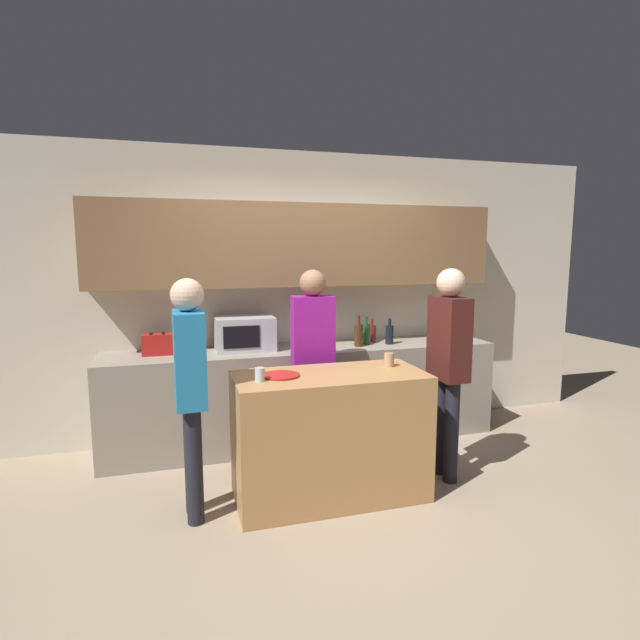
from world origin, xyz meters
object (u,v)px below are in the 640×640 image
object	(u,v)px
potted_plant	(446,319)
bottle_0	(359,335)
microwave	(244,333)
person_left	(313,351)
toaster	(158,344)
plate_on_island	(281,375)
person_right	(190,379)
cup_1	(260,375)
bottle_1	(366,334)
bottle_2	(372,333)
cup_0	(389,360)
person_center	(448,356)
bottle_3	(389,334)

from	to	relation	value
potted_plant	bottle_0	world-z (taller)	potted_plant
microwave	person_left	bearing A→B (deg)	-49.61
microwave	toaster	xyz separation A→B (m)	(-0.74, 0.00, -0.06)
plate_on_island	person_right	bearing A→B (deg)	-175.49
cup_1	potted_plant	bearing A→B (deg)	29.99
bottle_1	potted_plant	bearing A→B (deg)	3.90
toaster	bottle_2	bearing A→B (deg)	1.34
bottle_2	plate_on_island	bearing A→B (deg)	-134.62
cup_0	cup_1	distance (m)	1.01
bottle_0	potted_plant	bearing A→B (deg)	8.43
toaster	potted_plant	distance (m)	2.78
bottle_0	plate_on_island	distance (m)	1.36
bottle_0	person_right	world-z (taller)	person_right
microwave	cup_0	bearing A→B (deg)	-48.56
potted_plant	bottle_1	xyz separation A→B (m)	(-0.89, -0.06, -0.10)
plate_on_island	bottle_2	bearing A→B (deg)	45.38
cup_0	person_center	size ratio (longest dim) A/B	0.06
microwave	potted_plant	distance (m)	2.04
person_left	person_right	world-z (taller)	person_left
cup_0	toaster	bearing A→B (deg)	147.70
person_left	bottle_3	bearing A→B (deg)	-149.67
cup_0	person_center	world-z (taller)	person_center
plate_on_island	cup_1	distance (m)	0.19
toaster	person_center	xyz separation A→B (m)	(2.15, -1.12, -0.00)
person_left	microwave	bearing A→B (deg)	-46.09
bottle_2	person_left	distance (m)	0.99
potted_plant	microwave	bearing A→B (deg)	-179.96
microwave	cup_0	xyz separation A→B (m)	(0.94, -1.06, -0.07)
toaster	bottle_1	world-z (taller)	bottle_1
bottle_0	cup_0	world-z (taller)	bottle_0
cup_0	person_right	distance (m)	1.45
microwave	toaster	distance (m)	0.75
cup_1	person_center	bearing A→B (deg)	3.62
microwave	bottle_3	xyz separation A→B (m)	(1.36, -0.12, -0.06)
microwave	person_right	xyz separation A→B (m)	(-0.51, -1.17, -0.09)
microwave	cup_0	distance (m)	1.42
potted_plant	person_center	distance (m)	1.29
person_right	person_left	bearing A→B (deg)	119.71
toaster	bottle_3	xyz separation A→B (m)	(2.11, -0.12, 0.00)
person_right	plate_on_island	bearing A→B (deg)	92.84
bottle_2	plate_on_island	size ratio (longest dim) A/B	0.85
potted_plant	person_left	xyz separation A→B (m)	(-1.56, -0.57, -0.12)
cup_0	bottle_2	bearing A→B (deg)	74.08
cup_1	person_left	world-z (taller)	person_left
cup_0	bottle_0	bearing A→B (deg)	83.58
bottle_2	cup_0	distance (m)	1.15
microwave	cup_1	bearing A→B (deg)	-93.09
bottle_1	person_right	size ratio (longest dim) A/B	0.17
bottle_2	person_right	world-z (taller)	person_right
toaster	bottle_2	world-z (taller)	bottle_2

